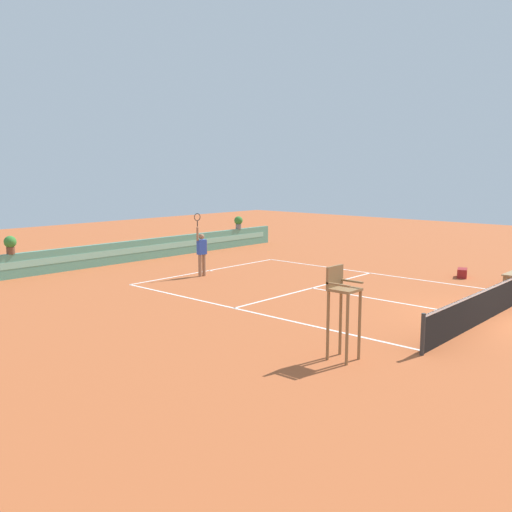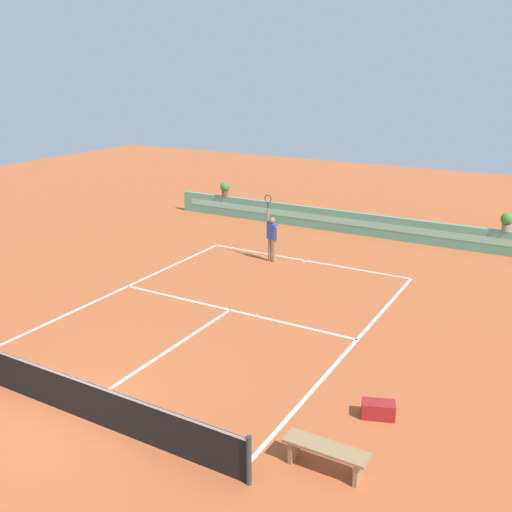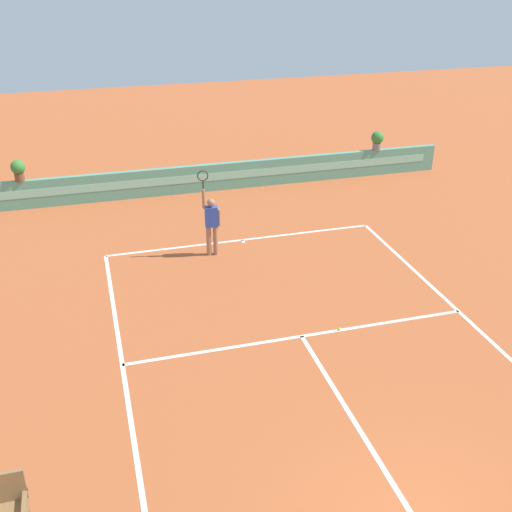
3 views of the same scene
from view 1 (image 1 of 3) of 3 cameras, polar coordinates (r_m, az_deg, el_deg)
ground_plane at (r=20.41m, az=6.65°, el=-3.43°), size 60.00×60.00×0.00m
court_lines at (r=20.82m, az=5.04°, el=-3.15°), size 8.32×11.94×0.01m
net at (r=17.62m, az=22.85°, el=-4.28°), size 8.92×0.10×1.00m
back_wall_barrier at (r=27.56m, az=-11.23°, el=0.66°), size 18.00×0.21×1.00m
umpire_chair at (r=12.75m, az=8.76°, el=-4.61°), size 0.60×0.60×2.14m
gear_bag at (r=24.05m, az=20.29°, el=-1.64°), size 0.78×0.58×0.36m
tennis_player at (r=22.80m, az=-5.57°, el=0.54°), size 0.62×0.26×2.58m
tennis_ball_near_baseline at (r=21.38m, az=7.23°, el=-2.79°), size 0.07×0.07×0.07m
potted_plant_far_right at (r=31.77m, az=-1.80°, el=3.52°), size 0.48×0.48×0.72m
potted_plant_far_left at (r=24.14m, az=-23.79°, el=1.16°), size 0.48×0.48×0.72m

